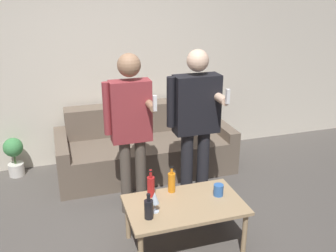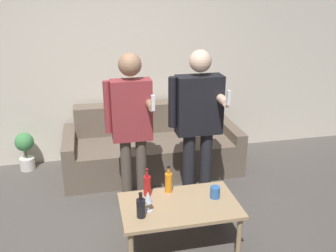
{
  "view_description": "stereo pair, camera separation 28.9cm",
  "coord_description": "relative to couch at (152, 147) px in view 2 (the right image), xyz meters",
  "views": [
    {
      "loc": [
        -0.66,
        -2.58,
        2.19
      ],
      "look_at": [
        0.32,
        0.56,
        0.95
      ],
      "focal_mm": 40.0,
      "sensor_mm": 36.0,
      "label": 1
    },
    {
      "loc": [
        -0.38,
        -2.66,
        2.19
      ],
      "look_at": [
        0.32,
        0.56,
        0.95
      ],
      "focal_mm": 40.0,
      "sensor_mm": 36.0,
      "label": 2
    }
  ],
  "objects": [
    {
      "name": "coffee_table",
      "position": [
        -0.03,
        -1.58,
        0.1
      ],
      "size": [
        1.01,
        0.61,
        0.43
      ],
      "color": "tan",
      "rests_on": "ground_plane"
    },
    {
      "name": "potted_plant",
      "position": [
        -1.55,
        0.29,
        -0.0
      ],
      "size": [
        0.23,
        0.23,
        0.49
      ],
      "color": "silver",
      "rests_on": "ground_plane"
    },
    {
      "name": "bottle_green",
      "position": [
        -0.08,
        -1.35,
        0.25
      ],
      "size": [
        0.07,
        0.07,
        0.25
      ],
      "color": "orange",
      "rests_on": "coffee_table"
    },
    {
      "name": "bottle_dark",
      "position": [
        -0.28,
        -1.37,
        0.25
      ],
      "size": [
        0.07,
        0.07,
        0.26
      ],
      "color": "#B21E1E",
      "rests_on": "coffee_table"
    },
    {
      "name": "cup_on_table",
      "position": [
        0.3,
        -1.54,
        0.2
      ],
      "size": [
        0.09,
        0.09,
        0.11
      ],
      "color": "#3366B2",
      "rests_on": "coffee_table"
    },
    {
      "name": "wine_glass_near",
      "position": [
        -0.31,
        -1.62,
        0.27
      ],
      "size": [
        0.07,
        0.07,
        0.18
      ],
      "color": "silver",
      "rests_on": "coffee_table"
    },
    {
      "name": "person_standing_left",
      "position": [
        -0.34,
        -0.9,
        0.69
      ],
      "size": [
        0.45,
        0.41,
        1.63
      ],
      "color": "brown",
      "rests_on": "ground_plane"
    },
    {
      "name": "person_standing_right",
      "position": [
        0.33,
        -0.87,
        0.66
      ],
      "size": [
        0.54,
        0.43,
        1.63
      ],
      "color": "#232328",
      "rests_on": "ground_plane"
    },
    {
      "name": "ground_plane",
      "position": [
        -0.34,
        -1.6,
        -0.28
      ],
      "size": [
        16.0,
        16.0,
        0.0
      ],
      "primitive_type": "plane",
      "color": "#514C47"
    },
    {
      "name": "bottle_orange",
      "position": [
        -0.38,
        -1.69,
        0.23
      ],
      "size": [
        0.07,
        0.07,
        0.22
      ],
      "color": "black",
      "rests_on": "coffee_table"
    },
    {
      "name": "wall_back",
      "position": [
        -0.34,
        0.49,
        1.07
      ],
      "size": [
        8.0,
        0.06,
        2.7
      ],
      "color": "beige",
      "rests_on": "ground_plane"
    },
    {
      "name": "couch",
      "position": [
        0.0,
        0.0,
        0.0
      ],
      "size": [
        2.13,
        0.89,
        0.79
      ],
      "color": "#6B5B4C",
      "rests_on": "ground_plane"
    }
  ]
}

